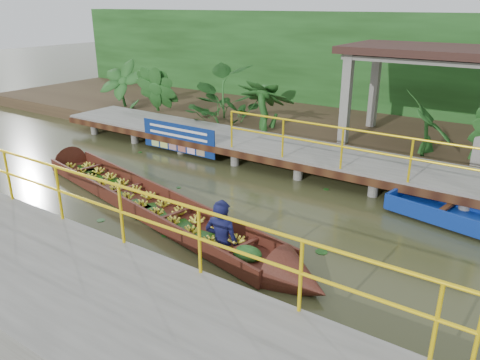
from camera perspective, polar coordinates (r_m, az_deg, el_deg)
The scene contains 9 objects.
ground at distance 10.69m, azimuth -4.51°, elevation -3.07°, with size 80.00×80.00×0.00m, color #2D3018.
land_strip at distance 16.80m, azimuth 11.70°, elevation 6.29°, with size 30.00×8.00×0.45m, color #35271A.
far_dock at distance 13.18m, azimuth 4.83°, elevation 3.81°, with size 16.00×2.06×1.66m.
near_dock at distance 7.37m, azimuth -19.36°, elevation -13.53°, with size 18.00×2.40×1.73m.
pavilion at distance 14.31m, azimuth 21.87°, elevation 13.37°, with size 4.40×3.00×3.00m.
foliage_backdrop at distance 18.77m, azimuth 15.19°, elevation 13.04°, with size 30.00×0.80×4.00m, color #163A12.
vendor_boat at distance 10.27m, azimuth -9.99°, elevation -2.82°, with size 9.68×2.93×2.20m.
blue_banner at distance 14.06m, azimuth -7.55°, elevation 5.13°, with size 2.73×0.04×0.85m.
tropical_plants at distance 15.41m, azimuth 2.64°, elevation 9.62°, with size 14.40×1.40×1.76m.
Camera 1 is at (6.18, -7.58, 4.32)m, focal length 35.00 mm.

